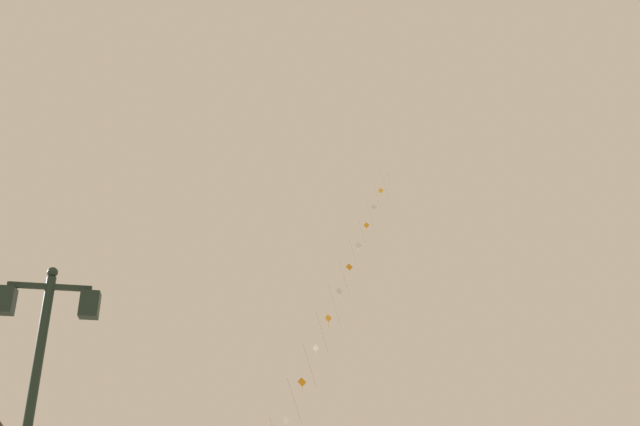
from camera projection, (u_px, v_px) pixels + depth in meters
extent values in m
sphere|color=#1E2D23|center=(53.00, 272.00, 10.22)|extent=(0.16, 0.16, 0.16)
cube|color=#1E2D23|center=(50.00, 287.00, 10.13)|extent=(1.22, 0.08, 0.08)
cube|color=#1E2D23|center=(4.00, 301.00, 9.91)|extent=(0.28, 0.28, 0.40)
cube|color=beige|center=(4.00, 301.00, 9.91)|extent=(0.19, 0.19, 0.30)
cube|color=#1E2D23|center=(90.00, 305.00, 10.15)|extent=(0.28, 0.28, 0.40)
cube|color=beige|center=(90.00, 305.00, 10.15)|extent=(0.19, 0.19, 0.30)
cylinder|color=silver|center=(294.00, 401.00, 25.58)|extent=(0.79, 1.03, 1.58)
cylinder|color=silver|center=(309.00, 365.00, 27.24)|extent=(0.79, 1.03, 1.58)
cylinder|color=silver|center=(322.00, 333.00, 28.90)|extent=(0.79, 1.03, 1.58)
cylinder|color=silver|center=(334.00, 304.00, 30.56)|extent=(0.79, 1.03, 1.58)
cylinder|color=silver|center=(344.00, 279.00, 32.22)|extent=(0.79, 1.03, 1.58)
cylinder|color=silver|center=(354.00, 256.00, 33.88)|extent=(0.79, 1.03, 1.58)
cylinder|color=silver|center=(362.00, 235.00, 35.53)|extent=(0.79, 1.03, 1.58)
cylinder|color=silver|center=(370.00, 216.00, 37.19)|extent=(0.79, 1.03, 1.58)
cylinder|color=silver|center=(377.00, 199.00, 38.85)|extent=(0.79, 1.03, 1.58)
cylinder|color=silver|center=(384.00, 183.00, 40.51)|extent=(0.79, 1.03, 1.58)
cube|color=white|center=(286.00, 420.00, 24.76)|extent=(0.25, 0.28, 0.36)
cube|color=orange|center=(302.00, 382.00, 26.41)|extent=(0.33, 0.18, 0.36)
cylinder|color=orange|center=(302.00, 389.00, 26.31)|extent=(0.03, 0.04, 0.27)
cube|color=white|center=(316.00, 348.00, 28.07)|extent=(0.24, 0.29, 0.36)
cylinder|color=white|center=(316.00, 354.00, 27.98)|extent=(0.02, 0.02, 0.19)
cube|color=orange|center=(328.00, 318.00, 29.73)|extent=(0.26, 0.27, 0.36)
cylinder|color=orange|center=(328.00, 324.00, 29.62)|extent=(0.02, 0.02, 0.27)
cube|color=white|center=(339.00, 291.00, 31.39)|extent=(0.33, 0.16, 0.36)
cylinder|color=white|center=(339.00, 296.00, 31.29)|extent=(0.03, 0.05, 0.21)
cube|color=orange|center=(349.00, 267.00, 33.05)|extent=(0.33, 0.17, 0.36)
cylinder|color=orange|center=(349.00, 272.00, 32.94)|extent=(0.03, 0.03, 0.25)
cube|color=white|center=(358.00, 245.00, 34.70)|extent=(0.33, 0.16, 0.36)
cylinder|color=white|center=(358.00, 250.00, 34.61)|extent=(0.03, 0.03, 0.21)
cube|color=orange|center=(366.00, 225.00, 36.36)|extent=(0.26, 0.27, 0.36)
cylinder|color=orange|center=(367.00, 230.00, 36.25)|extent=(0.05, 0.05, 0.28)
cube|color=white|center=(374.00, 207.00, 38.02)|extent=(0.31, 0.20, 0.36)
cylinder|color=white|center=(374.00, 211.00, 37.92)|extent=(0.03, 0.03, 0.23)
cube|color=orange|center=(381.00, 190.00, 39.68)|extent=(0.25, 0.28, 0.36)
cylinder|color=orange|center=(381.00, 194.00, 39.59)|extent=(0.03, 0.03, 0.19)
cube|color=white|center=(387.00, 175.00, 41.34)|extent=(0.26, 0.27, 0.36)
cylinder|color=white|center=(387.00, 179.00, 41.24)|extent=(0.03, 0.03, 0.24)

